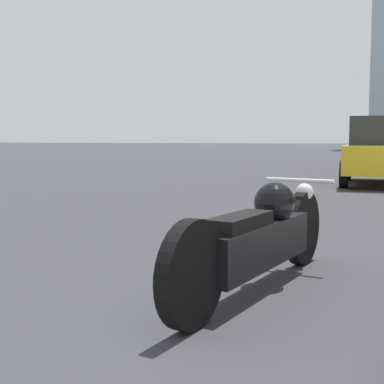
% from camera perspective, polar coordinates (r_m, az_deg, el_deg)
% --- Properties ---
extents(motorcycle, '(0.64, 2.64, 0.81)m').
position_cam_1_polar(motorcycle, '(4.11, 7.38, -4.76)').
color(motorcycle, black).
rests_on(motorcycle, ground_plane).
extents(parked_car_yellow, '(2.14, 4.34, 1.72)m').
position_cam_1_polar(parked_car_yellow, '(14.54, 19.36, 4.11)').
color(parked_car_yellow, gold).
rests_on(parked_car_yellow, ground_plane).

